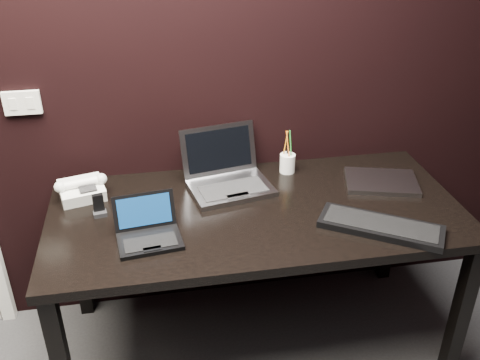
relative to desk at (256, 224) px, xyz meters
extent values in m
plane|color=black|center=(-0.30, 0.40, 0.64)|extent=(4.00, 0.00, 4.00)
cube|color=silver|center=(-0.92, 0.39, 0.46)|extent=(0.15, 0.02, 0.10)
cube|color=silver|center=(-0.95, 0.38, 0.46)|extent=(0.03, 0.01, 0.05)
cube|color=silver|center=(-0.88, 0.38, 0.46)|extent=(0.03, 0.01, 0.05)
cube|color=black|center=(0.00, 0.00, 0.06)|extent=(1.70, 0.80, 0.04)
cube|color=black|center=(0.80, -0.35, -0.31)|extent=(0.06, 0.06, 0.70)
cube|color=black|center=(-0.80, 0.35, -0.31)|extent=(0.06, 0.06, 0.70)
cube|color=black|center=(0.80, 0.35, -0.31)|extent=(0.06, 0.06, 0.70)
cube|color=black|center=(-0.44, -0.17, 0.09)|extent=(0.25, 0.19, 0.02)
cube|color=black|center=(-0.44, -0.19, 0.10)|extent=(0.20, 0.11, 0.00)
cube|color=black|center=(-0.43, -0.23, 0.10)|extent=(0.07, 0.03, 0.00)
cube|color=black|center=(-0.45, -0.07, 0.16)|extent=(0.24, 0.08, 0.14)
cube|color=#0A264E|center=(-0.45, -0.07, 0.16)|extent=(0.20, 0.06, 0.11)
cube|color=gray|center=(-0.08, 0.16, 0.09)|extent=(0.39, 0.31, 0.02)
cube|color=black|center=(-0.08, 0.14, 0.10)|extent=(0.30, 0.19, 0.00)
cube|color=gray|center=(-0.06, 0.07, 0.10)|extent=(0.10, 0.06, 0.00)
cube|color=#939398|center=(-0.11, 0.32, 0.21)|extent=(0.35, 0.13, 0.22)
cube|color=black|center=(-0.11, 0.31, 0.21)|extent=(0.30, 0.10, 0.18)
cube|color=black|center=(0.44, -0.24, 0.09)|extent=(0.48, 0.39, 0.03)
cube|color=black|center=(0.44, -0.24, 0.11)|extent=(0.43, 0.34, 0.00)
cube|color=#97989D|center=(0.59, 0.11, 0.09)|extent=(0.36, 0.30, 0.02)
cube|color=silver|center=(-0.71, 0.22, 0.11)|extent=(0.21, 0.20, 0.08)
cylinder|color=white|center=(-0.71, 0.21, 0.15)|extent=(0.17, 0.08, 0.04)
sphere|color=white|center=(-0.79, 0.19, 0.15)|extent=(0.06, 0.06, 0.05)
sphere|color=silver|center=(-0.63, 0.23, 0.15)|extent=(0.06, 0.06, 0.05)
cube|color=black|center=(-0.68, 0.18, 0.14)|extent=(0.08, 0.07, 0.01)
cube|color=black|center=(-0.64, 0.07, 0.12)|extent=(0.05, 0.03, 0.09)
cube|color=black|center=(-0.63, 0.06, 0.09)|extent=(0.06, 0.05, 0.02)
cylinder|color=white|center=(0.21, 0.29, 0.12)|extent=(0.08, 0.08, 0.09)
cylinder|color=#C77212|center=(0.19, 0.30, 0.22)|extent=(0.02, 0.02, 0.13)
cylinder|color=#227E2B|center=(0.22, 0.29, 0.22)|extent=(0.02, 0.02, 0.13)
cylinder|color=black|center=(0.21, 0.30, 0.22)|extent=(0.01, 0.01, 0.13)
cylinder|color=orange|center=(0.20, 0.28, 0.22)|extent=(0.02, 0.03, 0.13)
camera|label=1|loc=(-0.40, -1.83, 1.25)|focal=40.00mm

